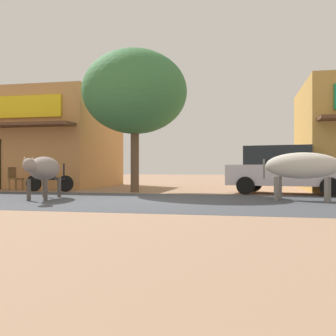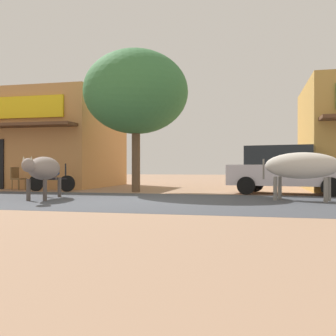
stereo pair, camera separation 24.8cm
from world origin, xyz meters
name	(u,v)px [view 2 (the right image)]	position (x,y,z in m)	size (l,w,h in m)	color
ground	(134,201)	(0.00, 0.00, 0.00)	(80.00, 80.00, 0.00)	#9E7B5F
asphalt_road	(134,201)	(0.00, 0.00, 0.00)	(72.00, 5.70, 0.00)	#40444B
storefront_left_cafe	(33,141)	(-7.47, 7.06, 2.19)	(7.83, 6.43, 4.36)	tan
roadside_tree	(136,92)	(-1.07, 3.61, 3.68)	(3.85, 3.85, 5.23)	brown
parked_hatchback_car	(287,169)	(4.28, 3.72, 0.84)	(4.25, 2.40, 1.64)	silver
parked_motorcycle	(52,179)	(-4.24, 3.19, 0.47)	(1.90, 0.24, 1.05)	black
cow_near_brown	(44,169)	(-2.66, -0.09, 0.87)	(1.06, 2.64, 1.21)	gray
cow_far_dark	(304,166)	(4.53, 0.94, 0.94)	(2.55, 1.27, 1.32)	beige
cafe_chair_near_tree	(17,177)	(-6.09, 3.74, 0.51)	(0.50, 0.50, 0.92)	brown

